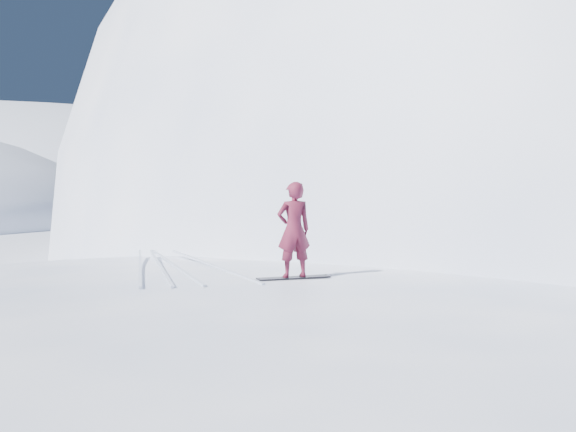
% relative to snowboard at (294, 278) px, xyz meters
% --- Properties ---
extents(near_ridge, '(36.00, 28.00, 4.80)m').
position_rel_snowboard_xyz_m(near_ridge, '(-0.66, 0.20, -2.41)').
color(near_ridge, white).
rests_on(near_ridge, ground).
extents(peak_shoulder, '(28.00, 24.00, 18.00)m').
position_rel_snowboard_xyz_m(peak_shoulder, '(8.34, 17.20, -2.41)').
color(peak_shoulder, white).
rests_on(peak_shoulder, ground).
extents(wind_bumps, '(16.00, 14.40, 1.00)m').
position_rel_snowboard_xyz_m(wind_bumps, '(-2.22, -0.68, -2.41)').
color(wind_bumps, white).
rests_on(wind_bumps, ground).
extents(snowboard, '(1.41, 0.57, 0.02)m').
position_rel_snowboard_xyz_m(snowboard, '(0.00, 0.00, 0.00)').
color(snowboard, black).
rests_on(snowboard, near_ridge).
extents(snowboarder, '(0.72, 0.56, 1.76)m').
position_rel_snowboard_xyz_m(snowboarder, '(0.00, 0.00, 0.89)').
color(snowboarder, maroon).
rests_on(snowboarder, snowboard).
extents(board_tracks, '(2.87, 5.96, 0.04)m').
position_rel_snowboard_xyz_m(board_tracks, '(-2.41, 2.17, 0.01)').
color(board_tracks, silver).
rests_on(board_tracks, ground).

